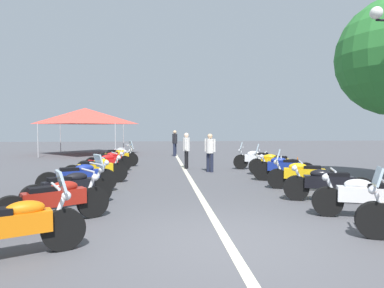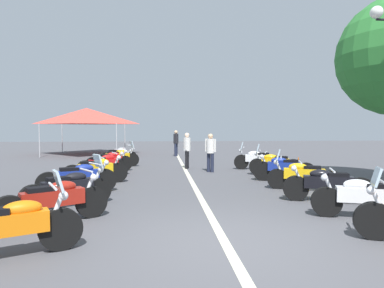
{
  "view_description": "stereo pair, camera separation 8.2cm",
  "coord_description": "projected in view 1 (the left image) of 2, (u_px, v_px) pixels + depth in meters",
  "views": [
    {
      "loc": [
        -5.22,
        1.07,
        1.84
      ],
      "look_at": [
        5.94,
        0.0,
        1.29
      ],
      "focal_mm": 31.27,
      "sensor_mm": 36.0,
      "label": 1
    },
    {
      "loc": [
        -5.22,
        0.99,
        1.84
      ],
      "look_at": [
        5.94,
        0.0,
        1.29
      ],
      "focal_mm": 31.27,
      "sensor_mm": 36.0,
      "label": 2
    }
  ],
  "objects": [
    {
      "name": "motorcycle_right_row_6",
      "position": [
        257.0,
        159.0,
        14.69
      ],
      "size": [
        0.87,
        2.07,
        1.21
      ],
      "rotation": [
        0.0,
        0.0,
        1.31
      ],
      "color": "black",
      "rests_on": "ground_plane"
    },
    {
      "name": "motorcycle_left_row_2",
      "position": [
        70.0,
        187.0,
        7.72
      ],
      "size": [
        1.34,
        1.82,
        1.19
      ],
      "rotation": [
        0.0,
        0.0,
        -0.96
      ],
      "color": "black",
      "rests_on": "ground_plane"
    },
    {
      "name": "motorcycle_right_row_5",
      "position": [
        274.0,
        163.0,
        12.99
      ],
      "size": [
        0.85,
        1.97,
        1.21
      ],
      "rotation": [
        0.0,
        0.0,
        1.3
      ],
      "color": "black",
      "rests_on": "ground_plane"
    },
    {
      "name": "motorcycle_left_row_5",
      "position": [
        104.0,
        164.0,
        12.54
      ],
      "size": [
        1.29,
        1.8,
        1.01
      ],
      "rotation": [
        0.0,
        0.0,
        -0.97
      ],
      "color": "black",
      "rests_on": "ground_plane"
    },
    {
      "name": "motorcycle_right_row_4",
      "position": [
        283.0,
        168.0,
        11.42
      ],
      "size": [
        1.01,
        1.99,
        1.02
      ],
      "rotation": [
        0.0,
        0.0,
        1.17
      ],
      "color": "black",
      "rests_on": "ground_plane"
    },
    {
      "name": "motorcycle_left_row_3",
      "position": [
        79.0,
        177.0,
        9.26
      ],
      "size": [
        1.04,
        2.05,
        1.01
      ],
      "rotation": [
        0.0,
        0.0,
        -1.16
      ],
      "color": "black",
      "rests_on": "ground_plane"
    },
    {
      "name": "traffic_cone_0",
      "position": [
        298.0,
        164.0,
        14.28
      ],
      "size": [
        0.36,
        0.36,
        0.61
      ],
      "color": "orange",
      "rests_on": "ground_plane"
    },
    {
      "name": "motorcycle_right_row_2",
      "position": [
        328.0,
        184.0,
        8.28
      ],
      "size": [
        0.93,
        2.11,
        1.0
      ],
      "rotation": [
        0.0,
        0.0,
        1.26
      ],
      "color": "black",
      "rests_on": "ground_plane"
    },
    {
      "name": "bystander_1",
      "position": [
        175.0,
        141.0,
        21.55
      ],
      "size": [
        0.47,
        0.32,
        1.67
      ],
      "rotation": [
        0.0,
        0.0,
        1.06
      ],
      "color": "#1E2338",
      "rests_on": "ground_plane"
    },
    {
      "name": "event_tent",
      "position": [
        85.0,
        116.0,
        23.05
      ],
      "size": [
        5.22,
        5.22,
        3.2
      ],
      "color": "#E54C3F",
      "rests_on": "ground_plane"
    },
    {
      "name": "motorcycle_left_row_7",
      "position": [
        117.0,
        157.0,
        15.56
      ],
      "size": [
        1.01,
        1.95,
        1.21
      ],
      "rotation": [
        0.0,
        0.0,
        -1.16
      ],
      "color": "black",
      "rests_on": "ground_plane"
    },
    {
      "name": "motorcycle_left_row_1",
      "position": [
        56.0,
        200.0,
        6.37
      ],
      "size": [
        1.29,
        1.88,
        1.0
      ],
      "rotation": [
        0.0,
        0.0,
        -0.99
      ],
      "color": "black",
      "rests_on": "ground_plane"
    },
    {
      "name": "motorcycle_right_row_1",
      "position": [
        366.0,
        197.0,
        6.74
      ],
      "size": [
        0.98,
        2.04,
        0.99
      ],
      "rotation": [
        0.0,
        0.0,
        1.22
      ],
      "color": "black",
      "rests_on": "ground_plane"
    },
    {
      "name": "lane_centre_stripe",
      "position": [
        190.0,
        179.0,
        11.99
      ],
      "size": [
        28.02,
        0.16,
        0.01
      ],
      "primitive_type": "cube",
      "color": "beige",
      "rests_on": "ground_plane"
    },
    {
      "name": "motorcycle_left_row_0",
      "position": [
        14.0,
        226.0,
        4.66
      ],
      "size": [
        1.05,
        1.87,
        1.21
      ],
      "rotation": [
        0.0,
        0.0,
        -1.12
      ],
      "color": "black",
      "rests_on": "ground_plane"
    },
    {
      "name": "bystander_2",
      "position": [
        210.0,
        150.0,
        13.82
      ],
      "size": [
        0.38,
        0.42,
        1.59
      ],
      "rotation": [
        0.0,
        0.0,
        2.41
      ],
      "color": "#1E2338",
      "rests_on": "ground_plane"
    },
    {
      "name": "motorcycle_right_row_3",
      "position": [
        303.0,
        174.0,
        9.91
      ],
      "size": [
        0.98,
        2.06,
        1.19
      ],
      "rotation": [
        0.0,
        0.0,
        1.23
      ],
      "color": "black",
      "rests_on": "ground_plane"
    },
    {
      "name": "motorcycle_left_row_6",
      "position": [
        109.0,
        161.0,
        13.92
      ],
      "size": [
        1.07,
        1.85,
        1.0
      ],
      "rotation": [
        0.0,
        0.0,
        -1.1
      ],
      "color": "black",
      "rests_on": "ground_plane"
    },
    {
      "name": "ground_plane",
      "position": [
        227.0,
        242.0,
        5.38
      ],
      "size": [
        80.0,
        80.0,
        0.0
      ],
      "primitive_type": "plane",
      "color": "#4C4C51"
    },
    {
      "name": "motorcycle_left_row_8",
      "position": [
        118.0,
        155.0,
        17.1
      ],
      "size": [
        1.22,
        1.83,
        0.98
      ],
      "rotation": [
        0.0,
        0.0,
        -1.01
      ],
      "color": "black",
      "rests_on": "ground_plane"
    },
    {
      "name": "bystander_0",
      "position": [
        186.0,
        148.0,
        15.01
      ],
      "size": [
        0.52,
        0.32,
        1.61
      ],
      "rotation": [
        0.0,
        0.0,
        1.32
      ],
      "color": "black",
      "rests_on": "ground_plane"
    },
    {
      "name": "motorcycle_left_row_4",
      "position": [
        96.0,
        170.0,
        10.92
      ],
      "size": [
        0.99,
        2.01,
        1.01
      ],
      "rotation": [
        0.0,
        0.0,
        -1.19
      ],
      "color": "black",
      "rests_on": "ground_plane"
    }
  ]
}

